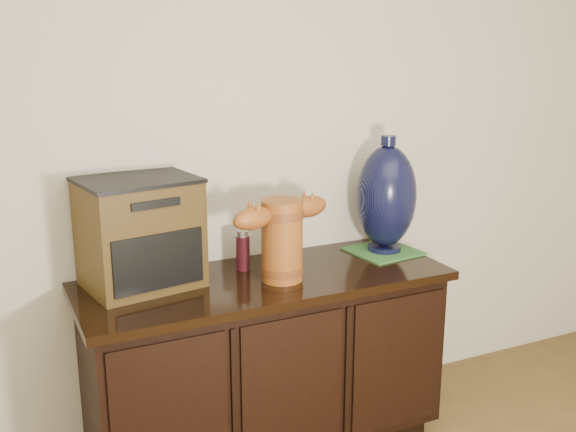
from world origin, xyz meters
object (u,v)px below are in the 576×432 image
terracotta_vessel (282,235)px  tv_radio (140,233)px  sideboard (266,362)px  spray_can (243,250)px  lamp_base (386,197)px

terracotta_vessel → tv_radio: size_ratio=0.98×
sideboard → spray_can: 0.47m
sideboard → terracotta_vessel: size_ratio=3.25×
terracotta_vessel → spray_can: bearing=103.0°
terracotta_vessel → lamp_base: (0.55, 0.13, 0.07)m
sideboard → lamp_base: (0.60, 0.07, 0.62)m
sideboard → spray_can: (-0.05, 0.12, 0.45)m
sideboard → terracotta_vessel: 0.55m
terracotta_vessel → spray_can: size_ratio=2.74×
lamp_base → tv_radio: bearing=177.5°
tv_radio → lamp_base: bearing=-12.1°
spray_can → terracotta_vessel: bearing=-62.1°
tv_radio → lamp_base: 1.06m
sideboard → terracotta_vessel: (0.05, -0.06, 0.55)m
terracotta_vessel → lamp_base: 0.57m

